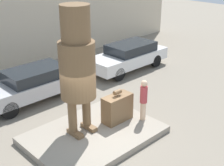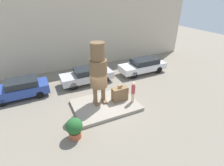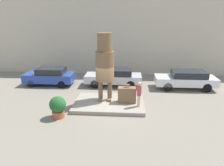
{
  "view_description": "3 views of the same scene",
  "coord_description": "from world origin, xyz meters",
  "px_view_note": "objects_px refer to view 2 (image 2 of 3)",
  "views": [
    {
      "loc": [
        -6.05,
        -7.21,
        6.15
      ],
      "look_at": [
        0.78,
        -0.11,
        1.9
      ],
      "focal_mm": 50.0,
      "sensor_mm": 36.0,
      "label": 1
    },
    {
      "loc": [
        -4.07,
        -9.64,
        7.41
      ],
      "look_at": [
        0.48,
        -0.09,
        1.85
      ],
      "focal_mm": 28.0,
      "sensor_mm": 36.0,
      "label": 2
    },
    {
      "loc": [
        1.18,
        -13.26,
        5.68
      ],
      "look_at": [
        0.18,
        0.01,
        1.52
      ],
      "focal_mm": 35.0,
      "sensor_mm": 36.0,
      "label": 3
    }
  ],
  "objects_px": {
    "parked_car_blue": "(21,88)",
    "parked_car_white": "(143,65)",
    "statue_figure": "(98,70)",
    "parked_car_silver": "(87,75)",
    "tourist": "(133,91)",
    "giant_suitcase": "(120,94)",
    "planter_pot": "(74,128)"
  },
  "relations": [
    {
      "from": "parked_car_blue",
      "to": "parked_car_white",
      "type": "xyz_separation_m",
      "value": [
        11.2,
        -0.17,
        0.02
      ]
    },
    {
      "from": "statue_figure",
      "to": "parked_car_white",
      "type": "xyz_separation_m",
      "value": [
        6.14,
        3.46,
        -2.02
      ]
    },
    {
      "from": "parked_car_silver",
      "to": "parked_car_white",
      "type": "distance_m",
      "value": 5.8
    },
    {
      "from": "tourist",
      "to": "parked_car_white",
      "type": "height_order",
      "value": "tourist"
    },
    {
      "from": "giant_suitcase",
      "to": "parked_car_silver",
      "type": "bearing_deg",
      "value": 105.27
    },
    {
      "from": "tourist",
      "to": "planter_pot",
      "type": "relative_size",
      "value": 1.24
    },
    {
      "from": "parked_car_white",
      "to": "giant_suitcase",
      "type": "bearing_deg",
      "value": 39.38
    },
    {
      "from": "parked_car_silver",
      "to": "planter_pot",
      "type": "xyz_separation_m",
      "value": [
        -2.81,
        -6.13,
        -0.09
      ]
    },
    {
      "from": "statue_figure",
      "to": "parked_car_silver",
      "type": "distance_m",
      "value": 4.25
    },
    {
      "from": "giant_suitcase",
      "to": "parked_car_silver",
      "type": "distance_m",
      "value": 4.24
    },
    {
      "from": "planter_pot",
      "to": "tourist",
      "type": "bearing_deg",
      "value": 16.91
    },
    {
      "from": "parked_car_silver",
      "to": "planter_pot",
      "type": "bearing_deg",
      "value": 65.4
    },
    {
      "from": "planter_pot",
      "to": "statue_figure",
      "type": "bearing_deg",
      "value": 44.44
    },
    {
      "from": "parked_car_white",
      "to": "planter_pot",
      "type": "height_order",
      "value": "parked_car_white"
    },
    {
      "from": "giant_suitcase",
      "to": "parked_car_blue",
      "type": "bearing_deg",
      "value": 148.47
    },
    {
      "from": "tourist",
      "to": "planter_pot",
      "type": "distance_m",
      "value": 4.89
    },
    {
      "from": "giant_suitcase",
      "to": "tourist",
      "type": "bearing_deg",
      "value": -39.98
    },
    {
      "from": "parked_car_silver",
      "to": "planter_pot",
      "type": "distance_m",
      "value": 6.74
    },
    {
      "from": "parked_car_blue",
      "to": "parked_car_silver",
      "type": "distance_m",
      "value": 5.41
    },
    {
      "from": "giant_suitcase",
      "to": "parked_car_blue",
      "type": "xyz_separation_m",
      "value": [
        -6.53,
        4.0,
        0.03
      ]
    },
    {
      "from": "giant_suitcase",
      "to": "parked_car_white",
      "type": "height_order",
      "value": "giant_suitcase"
    },
    {
      "from": "giant_suitcase",
      "to": "parked_car_silver",
      "type": "height_order",
      "value": "giant_suitcase"
    },
    {
      "from": "statue_figure",
      "to": "parked_car_silver",
      "type": "xyz_separation_m",
      "value": [
        0.35,
        3.72,
        -2.02
      ]
    },
    {
      "from": "parked_car_white",
      "to": "parked_car_silver",
      "type": "bearing_deg",
      "value": -2.52
    },
    {
      "from": "giant_suitcase",
      "to": "parked_car_blue",
      "type": "distance_m",
      "value": 7.66
    },
    {
      "from": "giant_suitcase",
      "to": "planter_pot",
      "type": "height_order",
      "value": "giant_suitcase"
    },
    {
      "from": "parked_car_blue",
      "to": "parked_car_white",
      "type": "relative_size",
      "value": 0.86
    },
    {
      "from": "tourist",
      "to": "parked_car_silver",
      "type": "distance_m",
      "value": 5.08
    },
    {
      "from": "statue_figure",
      "to": "planter_pot",
      "type": "relative_size",
      "value": 3.43
    },
    {
      "from": "parked_car_silver",
      "to": "tourist",
      "type": "bearing_deg",
      "value": 111.51
    },
    {
      "from": "giant_suitcase",
      "to": "parked_car_blue",
      "type": "height_order",
      "value": "giant_suitcase"
    },
    {
      "from": "parked_car_white",
      "to": "tourist",
      "type": "bearing_deg",
      "value": 48.57
    }
  ]
}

